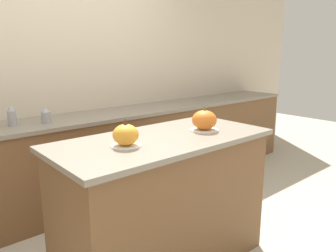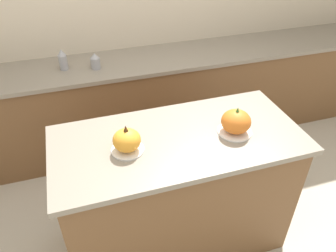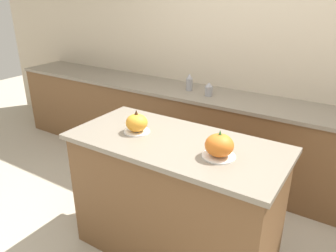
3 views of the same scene
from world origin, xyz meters
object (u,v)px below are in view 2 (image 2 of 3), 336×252
object	(u,v)px
bottle_short	(95,61)
bottle_tall	(63,60)
pumpkin_cake_right	(236,122)
pumpkin_cake_left	(127,141)

from	to	relation	value
bottle_short	bottle_tall	bearing A→B (deg)	166.65
pumpkin_cake_right	bottle_short	distance (m)	1.41
pumpkin_cake_left	pumpkin_cake_right	bearing A→B (deg)	-2.46
bottle_tall	bottle_short	distance (m)	0.27
pumpkin_cake_right	bottle_short	size ratio (longest dim) A/B	1.50
bottle_tall	bottle_short	world-z (taller)	bottle_tall
pumpkin_cake_right	bottle_short	bearing A→B (deg)	118.55
pumpkin_cake_left	pumpkin_cake_right	distance (m)	0.65
pumpkin_cake_left	bottle_tall	world-z (taller)	pumpkin_cake_left
pumpkin_cake_right	bottle_short	xyz separation A→B (m)	(-0.67, 1.24, -0.06)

